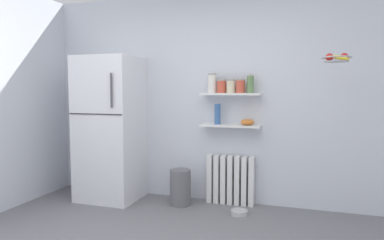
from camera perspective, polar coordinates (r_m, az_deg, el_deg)
The scene contains 15 objects.
back_wall at distance 4.45m, azimuth 3.84°, elevation 3.62°, with size 7.04×0.10×2.60m, color silver.
refrigerator at distance 4.62m, azimuth -13.02°, elevation -1.35°, with size 0.73×0.70×1.81m.
radiator at distance 4.41m, azimuth 6.23°, elevation -9.56°, with size 0.58×0.12×0.60m.
wall_shelf_lower at distance 4.27m, azimuth 6.23°, elevation -0.92°, with size 0.72×0.22×0.03m, color white.
wall_shelf_upper at distance 4.24m, azimuth 6.27°, elevation 4.18°, with size 0.72×0.22×0.03m, color white.
storage_jar_0 at distance 4.30m, azimuth 3.24°, elevation 5.92°, with size 0.11×0.11×0.23m.
storage_jar_1 at distance 4.27m, azimuth 4.75°, elevation 5.44°, with size 0.11×0.11×0.16m.
storage_jar_2 at distance 4.24m, azimuth 6.28°, elevation 5.42°, with size 0.11×0.11×0.16m.
storage_jar_3 at distance 4.22m, azimuth 7.83°, elevation 5.45°, with size 0.10×0.10×0.17m.
storage_jar_4 at distance 4.20m, azimuth 9.40°, elevation 5.76°, with size 0.08×0.08×0.22m.
vase at distance 4.29m, azimuth 4.14°, elevation 0.95°, with size 0.07×0.07×0.25m, color #38609E.
shelf_bowl at distance 4.22m, azimuth 8.94°, elevation -0.34°, with size 0.16×0.16×0.07m, color orange.
trash_bin at distance 4.37m, azimuth -1.90°, elevation -10.80°, with size 0.25×0.25×0.43m, color slate.
pet_food_bowl at distance 4.13m, azimuth 7.62°, elevation -14.56°, with size 0.19×0.19×0.05m, color #B7B7BC.
hanging_fruit_basket at distance 3.76m, azimuth 22.38°, elevation 9.23°, with size 0.28×0.28×0.09m.
Camera 1 is at (1.09, -2.26, 1.39)m, focal length 33.05 mm.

